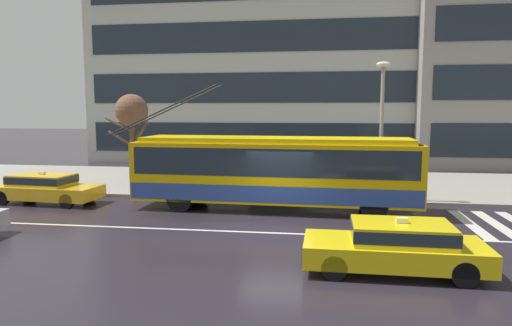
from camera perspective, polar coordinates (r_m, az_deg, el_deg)
ground_plane at (r=16.43m, az=2.51°, el=-7.64°), size 160.00×160.00×0.00m
sidewalk_slab at (r=25.25m, az=4.53°, el=-2.48°), size 80.00×10.00×0.14m
crosswalk_stripe_edge_near at (r=18.15m, az=25.20°, el=-6.89°), size 0.44×4.40×0.01m
crosswalk_stripe_inner_a at (r=18.43m, az=27.90°, el=-6.83°), size 0.44×4.40×0.01m
lane_centre_line at (r=15.28m, az=2.06°, el=-8.72°), size 72.00×0.14×0.01m
trolleybus at (r=18.54m, az=2.36°, el=-0.89°), size 12.91×2.94×5.09m
taxi_queued_behind_bus at (r=21.99m, az=-24.90°, el=-2.75°), size 4.81×2.15×1.39m
taxi_oncoming_near at (r=12.08m, az=17.16°, el=-9.73°), size 4.47×1.88×1.39m
bus_shelter at (r=21.69m, az=1.50°, el=1.31°), size 3.75×1.56×2.59m
pedestrian_at_shelter at (r=20.73m, az=-0.32°, el=-1.54°), size 0.49×0.49×1.64m
pedestrian_approaching_curb at (r=22.18m, az=6.08°, el=0.80°), size 1.28×1.28×2.05m
pedestrian_walking_past at (r=22.46m, az=1.47°, el=-0.80°), size 0.49×0.49×1.71m
pedestrian_waiting_by_pole at (r=23.12m, az=3.45°, el=-0.65°), size 0.40×0.40×1.67m
street_lamp at (r=20.54m, az=15.45°, el=5.47°), size 0.60×0.32×5.98m
street_tree_bare at (r=24.76m, az=-15.29°, el=6.04°), size 2.32×2.28×4.75m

